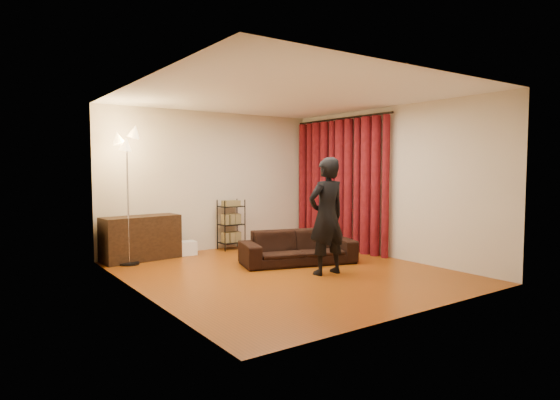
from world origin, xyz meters
TOP-DOWN VIEW (x-y plane):
  - floor at (0.00, 0.00)m, footprint 5.00×5.00m
  - ceiling at (0.00, 0.00)m, footprint 5.00×5.00m
  - wall_back at (0.00, 2.50)m, footprint 5.00×0.00m
  - wall_front at (0.00, -2.50)m, footprint 5.00×0.00m
  - wall_left at (-2.25, 0.00)m, footprint 0.00×5.00m
  - wall_right at (2.25, 0.00)m, footprint 0.00×5.00m
  - curtain_rod at (2.15, 1.12)m, footprint 0.04×2.65m
  - curtain at (2.13, 1.12)m, footprint 0.22×2.65m
  - sofa at (0.54, 0.41)m, footprint 2.04×1.25m
  - person at (0.43, -0.46)m, footprint 0.65×0.44m
  - media_cabinet at (-1.52, 2.23)m, footprint 1.37×0.63m
  - storage_boxes at (-0.68, 2.19)m, footprint 0.34×0.28m
  - wire_shelf at (0.30, 2.28)m, footprint 0.53×0.46m
  - floor_lamp at (-1.82, 1.96)m, footprint 0.42×0.42m

SIDE VIEW (x-z plane):
  - floor at x=0.00m, z-range 0.00..0.00m
  - storage_boxes at x=-0.68m, z-range 0.00..0.26m
  - sofa at x=0.54m, z-range 0.00..0.56m
  - media_cabinet at x=-1.52m, z-range 0.00..0.77m
  - wire_shelf at x=0.30m, z-range 0.00..0.99m
  - person at x=0.43m, z-range 0.00..1.77m
  - floor_lamp at x=-1.82m, z-range 0.00..2.21m
  - curtain at x=2.13m, z-range 0.00..2.55m
  - wall_back at x=0.00m, z-range -1.15..3.85m
  - wall_front at x=0.00m, z-range -1.15..3.85m
  - wall_left at x=-2.25m, z-range -1.15..3.85m
  - wall_right at x=2.25m, z-range -1.15..3.85m
  - curtain_rod at x=2.15m, z-range 2.56..2.60m
  - ceiling at x=0.00m, z-range 2.70..2.70m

